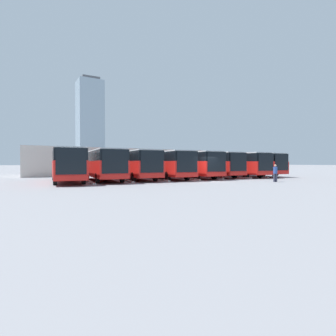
{
  "coord_description": "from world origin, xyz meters",
  "views": [
    {
      "loc": [
        16.58,
        21.41,
        1.81
      ],
      "look_at": [
        1.37,
        -5.62,
        1.27
      ],
      "focal_mm": 28.0,
      "sensor_mm": 36.0,
      "label": 1
    }
  ],
  "objects_px": {
    "bus_4": "(164,164)",
    "bus_0": "(251,164)",
    "bus_3": "(190,164)",
    "bus_1": "(235,164)",
    "pedestrian": "(275,173)",
    "bus_2": "(211,164)",
    "bus_6": "(103,164)",
    "bus_5": "(134,164)",
    "bus_7": "(67,164)"
  },
  "relations": [
    {
      "from": "bus_3",
      "to": "bus_4",
      "type": "bearing_deg",
      "value": 2.93
    },
    {
      "from": "bus_3",
      "to": "bus_0",
      "type": "bearing_deg",
      "value": -173.06
    },
    {
      "from": "bus_7",
      "to": "bus_3",
      "type": "bearing_deg",
      "value": -175.07
    },
    {
      "from": "bus_1",
      "to": "bus_7",
      "type": "distance_m",
      "value": 21.72
    },
    {
      "from": "bus_2",
      "to": "bus_7",
      "type": "height_order",
      "value": "same"
    },
    {
      "from": "pedestrian",
      "to": "bus_0",
      "type": "bearing_deg",
      "value": -107.63
    },
    {
      "from": "bus_1",
      "to": "bus_2",
      "type": "height_order",
      "value": "same"
    },
    {
      "from": "bus_3",
      "to": "bus_6",
      "type": "xyz_separation_m",
      "value": [
        10.86,
        -0.32,
        0.0
      ]
    },
    {
      "from": "bus_2",
      "to": "bus_5",
      "type": "xyz_separation_m",
      "value": [
        10.86,
        -0.0,
        0.0
      ]
    },
    {
      "from": "bus_2",
      "to": "bus_6",
      "type": "bearing_deg",
      "value": 5.84
    },
    {
      "from": "bus_0",
      "to": "bus_4",
      "type": "bearing_deg",
      "value": 5.94
    },
    {
      "from": "bus_1",
      "to": "bus_0",
      "type": "bearing_deg",
      "value": -165.65
    },
    {
      "from": "bus_0",
      "to": "bus_5",
      "type": "xyz_separation_m",
      "value": [
        18.1,
        -0.17,
        0.0
      ]
    },
    {
      "from": "bus_1",
      "to": "bus_7",
      "type": "relative_size",
      "value": 1.0
    },
    {
      "from": "bus_2",
      "to": "bus_7",
      "type": "distance_m",
      "value": 18.1
    },
    {
      "from": "bus_1",
      "to": "pedestrian",
      "type": "relative_size",
      "value": 6.7
    },
    {
      "from": "bus_0",
      "to": "bus_3",
      "type": "distance_m",
      "value": 10.86
    },
    {
      "from": "bus_2",
      "to": "bus_4",
      "type": "relative_size",
      "value": 1.0
    },
    {
      "from": "bus_3",
      "to": "pedestrian",
      "type": "height_order",
      "value": "bus_3"
    },
    {
      "from": "bus_1",
      "to": "bus_6",
      "type": "relative_size",
      "value": 1.0
    },
    {
      "from": "bus_6",
      "to": "pedestrian",
      "type": "height_order",
      "value": "bus_6"
    },
    {
      "from": "bus_4",
      "to": "bus_5",
      "type": "height_order",
      "value": "same"
    },
    {
      "from": "bus_3",
      "to": "bus_6",
      "type": "relative_size",
      "value": 1.0
    },
    {
      "from": "bus_4",
      "to": "bus_5",
      "type": "bearing_deg",
      "value": -1.41
    },
    {
      "from": "bus_0",
      "to": "bus_1",
      "type": "xyz_separation_m",
      "value": [
        3.62,
        0.59,
        0.0
      ]
    },
    {
      "from": "bus_0",
      "to": "bus_7",
      "type": "relative_size",
      "value": 1.0
    },
    {
      "from": "bus_3",
      "to": "bus_5",
      "type": "distance_m",
      "value": 7.26
    },
    {
      "from": "bus_4",
      "to": "bus_0",
      "type": "bearing_deg",
      "value": -174.06
    },
    {
      "from": "bus_5",
      "to": "pedestrian",
      "type": "distance_m",
      "value": 14.83
    },
    {
      "from": "bus_2",
      "to": "bus_1",
      "type": "bearing_deg",
      "value": 173.09
    },
    {
      "from": "bus_3",
      "to": "bus_5",
      "type": "relative_size",
      "value": 1.0
    },
    {
      "from": "bus_0",
      "to": "bus_7",
      "type": "distance_m",
      "value": 25.34
    },
    {
      "from": "bus_3",
      "to": "bus_1",
      "type": "bearing_deg",
      "value": -176.81
    },
    {
      "from": "bus_4",
      "to": "bus_6",
      "type": "relative_size",
      "value": 1.0
    },
    {
      "from": "bus_2",
      "to": "bus_6",
      "type": "distance_m",
      "value": 14.48
    },
    {
      "from": "bus_2",
      "to": "bus_4",
      "type": "height_order",
      "value": "same"
    },
    {
      "from": "bus_5",
      "to": "pedestrian",
      "type": "height_order",
      "value": "bus_5"
    },
    {
      "from": "bus_1",
      "to": "bus_6",
      "type": "xyz_separation_m",
      "value": [
        18.1,
        -0.55,
        0.0
      ]
    },
    {
      "from": "bus_6",
      "to": "bus_7",
      "type": "bearing_deg",
      "value": 9.82
    },
    {
      "from": "bus_0",
      "to": "bus_6",
      "type": "bearing_deg",
      "value": 5.12
    },
    {
      "from": "bus_3",
      "to": "bus_4",
      "type": "height_order",
      "value": "same"
    },
    {
      "from": "bus_1",
      "to": "bus_5",
      "type": "height_order",
      "value": "same"
    },
    {
      "from": "bus_3",
      "to": "pedestrian",
      "type": "relative_size",
      "value": 6.7
    },
    {
      "from": "bus_1",
      "to": "bus_4",
      "type": "distance_m",
      "value": 10.86
    },
    {
      "from": "bus_5",
      "to": "pedestrian",
      "type": "xyz_separation_m",
      "value": [
        -10.61,
        10.33,
        -0.86
      ]
    },
    {
      "from": "bus_1",
      "to": "bus_3",
      "type": "bearing_deg",
      "value": 3.19
    },
    {
      "from": "bus_2",
      "to": "bus_7",
      "type": "relative_size",
      "value": 1.0
    },
    {
      "from": "bus_2",
      "to": "pedestrian",
      "type": "height_order",
      "value": "bus_2"
    },
    {
      "from": "bus_2",
      "to": "bus_3",
      "type": "bearing_deg",
      "value": 13.41
    },
    {
      "from": "bus_1",
      "to": "bus_3",
      "type": "distance_m",
      "value": 7.24
    }
  ]
}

